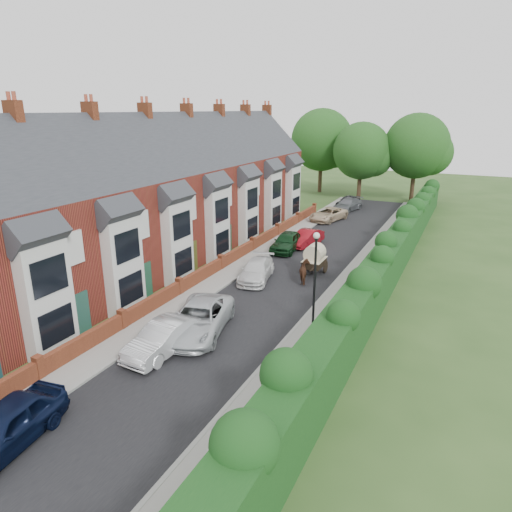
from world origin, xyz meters
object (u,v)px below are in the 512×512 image
(car_black, at_px, (348,201))
(horse_cart, at_px, (315,257))
(lamppost, at_px, (315,270))
(horse, at_px, (305,272))
(car_silver_a, at_px, (164,338))
(car_white, at_px, (256,270))
(car_navy, at_px, (4,427))
(car_red, at_px, (306,238))
(car_green, at_px, (287,242))
(car_silver_b, at_px, (199,319))
(car_grey, at_px, (348,205))
(car_beige, at_px, (328,214))

(car_black, xyz_separation_m, horse_cart, (3.75, -22.97, 0.56))
(lamppost, height_order, horse, lamppost)
(lamppost, height_order, car_silver_a, lamppost)
(car_white, xyz_separation_m, horse, (3.07, 0.84, 0.07))
(car_navy, xyz_separation_m, car_silver_a, (0.91, 7.34, -0.05))
(car_white, bearing_deg, lamppost, -55.67)
(car_navy, bearing_deg, car_silver_a, 75.04)
(car_black, bearing_deg, lamppost, -64.11)
(car_white, bearing_deg, car_red, 75.79)
(car_navy, distance_m, car_white, 17.65)
(car_black, relative_size, horse, 2.26)
(lamppost, height_order, car_green, lamppost)
(car_silver_a, height_order, horse_cart, horse_cart)
(car_silver_b, height_order, car_white, car_silver_b)
(car_silver_a, relative_size, car_green, 1.00)
(car_grey, relative_size, horse, 2.69)
(car_white, relative_size, horse, 2.62)
(car_grey, xyz_separation_m, horse_cart, (3.24, -20.97, 0.55))
(car_green, height_order, car_beige, car_green)
(car_silver_a, bearing_deg, car_green, 96.00)
(car_grey, bearing_deg, horse_cart, -69.61)
(car_navy, relative_size, horse_cart, 1.55)
(lamppost, relative_size, horse, 3.07)
(lamppost, relative_size, car_red, 1.32)
(car_green, distance_m, car_beige, 11.20)
(car_navy, xyz_separation_m, horse, (3.75, 18.47, -0.06))
(car_red, bearing_deg, car_navy, -81.99)
(car_black, bearing_deg, car_green, -75.52)
(car_black, bearing_deg, car_silver_a, -74.32)
(car_black, distance_m, horse, 25.07)
(car_grey, relative_size, horse_cart, 1.54)
(horse, bearing_deg, car_white, -8.99)
(car_red, xyz_separation_m, car_beige, (-0.95, 9.20, 0.01))
(car_green, bearing_deg, car_navy, -92.96)
(horse, bearing_deg, car_green, -82.76)
(lamppost, bearing_deg, horse, 113.12)
(car_grey, xyz_separation_m, car_black, (-0.51, 2.00, -0.01))
(horse, distance_m, horse_cart, 1.88)
(car_red, height_order, horse_cart, horse_cart)
(car_beige, distance_m, horse_cart, 15.83)
(car_silver_a, xyz_separation_m, car_beige, (-0.91, 28.32, -0.07))
(car_silver_a, bearing_deg, car_black, 94.68)
(horse_cart, bearing_deg, car_black, 99.26)
(lamppost, xyz_separation_m, car_red, (-5.45, 14.20, -2.65))
(car_silver_b, bearing_deg, car_navy, -112.24)
(car_silver_a, xyz_separation_m, car_red, (0.04, 19.12, -0.08))
(car_green, bearing_deg, car_silver_a, -89.99)
(car_navy, relative_size, car_silver_b, 0.82)
(lamppost, height_order, car_grey, lamppost)
(car_grey, distance_m, car_black, 2.06)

